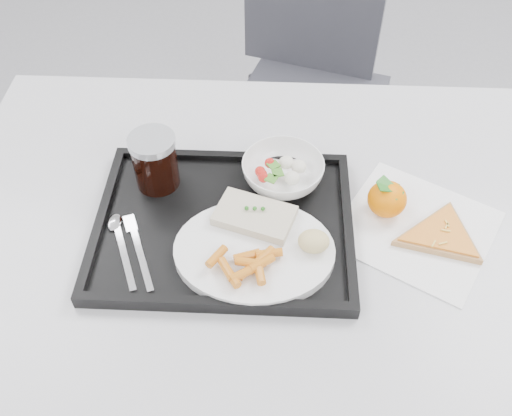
% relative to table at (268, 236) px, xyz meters
% --- Properties ---
extents(table, '(1.20, 0.80, 0.75)m').
position_rel_table_xyz_m(table, '(0.00, 0.00, 0.00)').
color(table, silver).
rests_on(table, ground).
extents(chair, '(0.52, 0.53, 0.93)m').
position_rel_table_xyz_m(chair, '(0.10, 0.78, -0.15)').
color(chair, '#313138').
rests_on(chair, ground).
extents(tray, '(0.45, 0.35, 0.03)m').
position_rel_table_xyz_m(tray, '(-0.08, -0.04, 0.08)').
color(tray, black).
rests_on(tray, table).
extents(dinner_plate, '(0.27, 0.27, 0.02)m').
position_rel_table_xyz_m(dinner_plate, '(-0.02, -0.11, 0.09)').
color(dinner_plate, white).
rests_on(dinner_plate, tray).
extents(fish_fillet, '(0.15, 0.12, 0.03)m').
position_rel_table_xyz_m(fish_fillet, '(-0.02, -0.04, 0.11)').
color(fish_fillet, beige).
rests_on(fish_fillet, dinner_plate).
extents(bread_roll, '(0.05, 0.04, 0.03)m').
position_rel_table_xyz_m(bread_roll, '(0.08, -0.10, 0.12)').
color(bread_roll, '#EBB689').
rests_on(bread_roll, dinner_plate).
extents(salad_bowl, '(0.15, 0.15, 0.05)m').
position_rel_table_xyz_m(salad_bowl, '(0.02, 0.07, 0.11)').
color(salad_bowl, white).
rests_on(salad_bowl, tray).
extents(cola_glass, '(0.08, 0.08, 0.11)m').
position_rel_table_xyz_m(cola_glass, '(-0.21, 0.05, 0.14)').
color(cola_glass, black).
rests_on(cola_glass, tray).
extents(cutlery, '(0.11, 0.17, 0.01)m').
position_rel_table_xyz_m(cutlery, '(-0.24, -0.09, 0.08)').
color(cutlery, silver).
rests_on(cutlery, tray).
extents(napkin, '(0.34, 0.33, 0.00)m').
position_rel_table_xyz_m(napkin, '(0.26, -0.03, 0.07)').
color(napkin, white).
rests_on(napkin, table).
extents(tangerine, '(0.09, 0.09, 0.07)m').
position_rel_table_xyz_m(tangerine, '(0.21, 0.01, 0.10)').
color(tangerine, orange).
rests_on(tangerine, napkin).
extents(pizza_slice, '(0.22, 0.22, 0.02)m').
position_rel_table_xyz_m(pizza_slice, '(0.30, -0.05, 0.08)').
color(pizza_slice, tan).
rests_on(pizza_slice, napkin).
extents(carrot_pile, '(0.12, 0.08, 0.02)m').
position_rel_table_xyz_m(carrot_pile, '(-0.03, -0.15, 0.11)').
color(carrot_pile, orange).
rests_on(carrot_pile, dinner_plate).
extents(salad_contents, '(0.10, 0.08, 0.02)m').
position_rel_table_xyz_m(salad_contents, '(0.02, 0.06, 0.12)').
color(salad_contents, red).
rests_on(salad_contents, salad_bowl).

